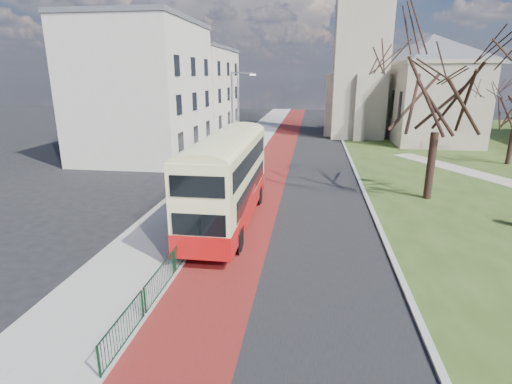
# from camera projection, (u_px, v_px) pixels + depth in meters

# --- Properties ---
(ground) EXTENTS (160.00, 160.00, 0.00)m
(ground) POSITION_uv_depth(u_px,v_px,m) (254.00, 257.00, 17.84)
(ground) COLOR black
(ground) RESTS_ON ground
(road_carriageway) EXTENTS (9.00, 120.00, 0.01)m
(road_carriageway) POSITION_uv_depth(u_px,v_px,m) (301.00, 164.00, 36.64)
(road_carriageway) COLOR black
(road_carriageway) RESTS_ON ground
(bus_lane) EXTENTS (3.40, 120.00, 0.01)m
(bus_lane) POSITION_uv_depth(u_px,v_px,m) (272.00, 163.00, 37.00)
(bus_lane) COLOR #591414
(bus_lane) RESTS_ON ground
(pavement_west) EXTENTS (4.00, 120.00, 0.12)m
(pavement_west) POSITION_uv_depth(u_px,v_px,m) (232.00, 161.00, 37.49)
(pavement_west) COLOR gray
(pavement_west) RESTS_ON ground
(kerb_west) EXTENTS (0.25, 120.00, 0.13)m
(kerb_west) POSITION_uv_depth(u_px,v_px,m) (253.00, 162.00, 37.22)
(kerb_west) COLOR #999993
(kerb_west) RESTS_ON ground
(kerb_east) EXTENTS (0.25, 80.00, 0.13)m
(kerb_east) POSITION_uv_depth(u_px,v_px,m) (351.00, 160.00, 37.91)
(kerb_east) COLOR #999993
(kerb_east) RESTS_ON ground
(pedestrian_railing) EXTENTS (0.07, 24.00, 1.12)m
(pedestrian_railing) POSITION_uv_depth(u_px,v_px,m) (211.00, 213.00, 21.88)
(pedestrian_railing) COLOR #0C371D
(pedestrian_railing) RESTS_ON ground
(gothic_church) EXTENTS (16.38, 18.00, 40.00)m
(gothic_church) POSITION_uv_depth(u_px,v_px,m) (401.00, 30.00, 48.56)
(gothic_church) COLOR gray
(gothic_church) RESTS_ON ground
(street_block_near) EXTENTS (10.30, 14.30, 13.00)m
(street_block_near) POSITION_uv_depth(u_px,v_px,m) (144.00, 89.00, 38.77)
(street_block_near) COLOR beige
(street_block_near) RESTS_ON ground
(street_block_far) EXTENTS (10.30, 16.30, 11.50)m
(street_block_far) POSITION_uv_depth(u_px,v_px,m) (192.00, 91.00, 54.19)
(street_block_far) COLOR beige
(street_block_far) RESTS_ON ground
(streetlamp) EXTENTS (2.13, 0.18, 8.00)m
(streetlamp) POSITION_uv_depth(u_px,v_px,m) (234.00, 114.00, 34.23)
(streetlamp) COLOR gray
(streetlamp) RESTS_ON pavement_west
(bus) EXTENTS (2.70, 11.32, 4.72)m
(bus) POSITION_uv_depth(u_px,v_px,m) (227.00, 176.00, 21.16)
(bus) COLOR #B31010
(bus) RESTS_ON ground
(winter_tree_near) EXTENTS (8.82, 8.82, 11.16)m
(winter_tree_near) POSITION_uv_depth(u_px,v_px,m) (442.00, 76.00, 24.13)
(winter_tree_near) COLOR black
(winter_tree_near) RESTS_ON grass_green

